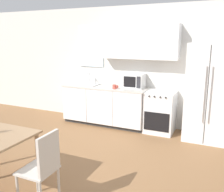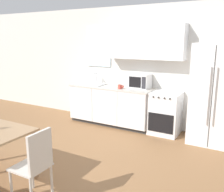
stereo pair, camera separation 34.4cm
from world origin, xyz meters
name	(u,v)px [view 1 (the left image)]	position (x,y,z in m)	size (l,w,h in m)	color
ground_plane	(80,166)	(0.00, 0.00, 0.00)	(12.00, 12.00, 0.00)	olive
wall_back	(133,62)	(0.03, 2.33, 1.45)	(12.00, 0.38, 2.70)	silver
kitchen_counter	(106,105)	(-0.52, 2.01, 0.46)	(1.99, 0.66, 0.90)	#333333
oven_range	(160,112)	(0.78, 2.03, 0.44)	(0.60, 0.62, 0.89)	white
refrigerator	(208,93)	(1.71, 1.99, 0.95)	(0.82, 0.71, 1.90)	white
kitchen_sink	(86,84)	(-1.04, 2.02, 0.92)	(0.62, 0.43, 0.26)	#B7BABC
microwave	(134,81)	(0.15, 2.12, 1.06)	(0.43, 0.36, 0.32)	silver
coffee_mug	(115,87)	(-0.20, 1.84, 0.95)	(0.13, 0.09, 0.09)	#BF4C3F
dining_chair_side	(44,164)	(0.13, -0.99, 0.54)	(0.40, 0.40, 0.93)	beige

